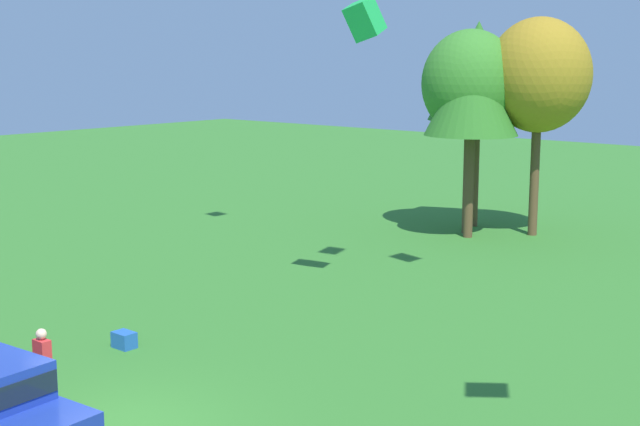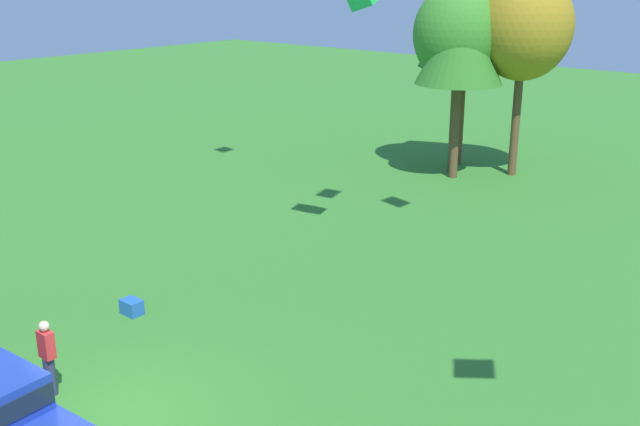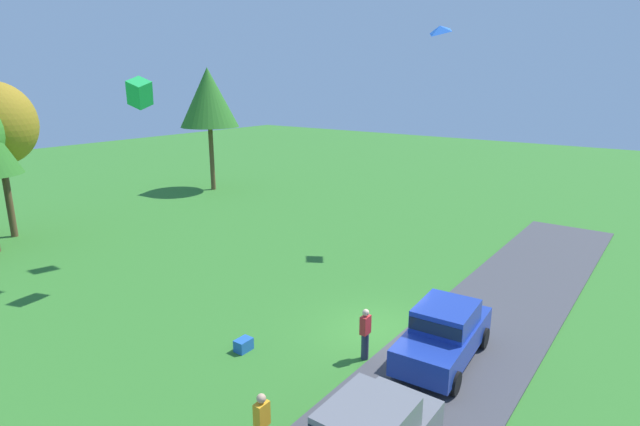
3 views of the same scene
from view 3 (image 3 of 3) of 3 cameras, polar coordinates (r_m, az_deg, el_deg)
ground_plane at (r=18.13m, az=6.97°, el=-13.40°), size 120.00×120.00×0.00m
pavement_strip at (r=17.11m, az=15.51°, el=-15.62°), size 36.00×4.40×0.06m
car_sedan_mid_row at (r=16.34m, az=14.01°, el=-13.00°), size 4.51×2.20×1.84m
person_watching_sky at (r=12.56m, az=-6.63°, el=-23.00°), size 0.36×0.24×1.71m
person_beside_suv at (r=16.16m, az=5.19°, el=-13.57°), size 0.36×0.24×1.71m
tree_lone_near at (r=40.53m, az=-12.63°, el=12.72°), size 4.52×4.52×9.53m
cooler_box at (r=17.05m, az=-8.73°, el=-14.66°), size 0.56×0.40×0.40m
kite_diamond_mid_center at (r=26.41m, az=13.52°, el=19.75°), size 1.31×1.17×0.64m
kite_box_topmost at (r=21.63m, az=-19.92°, el=12.77°), size 1.06×1.09×1.34m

